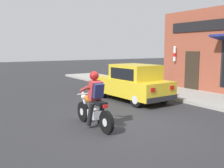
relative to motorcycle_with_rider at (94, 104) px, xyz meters
name	(u,v)px	position (x,y,z in m)	size (l,w,h in m)	color
ground_plane	(131,125)	(0.99, -0.42, -0.68)	(80.00, 80.00, 0.00)	#2B2B2D
sidewalk_curb	(177,93)	(6.04, 2.58, -0.61)	(2.60, 22.00, 0.14)	#9E9B93
motorcycle_with_rider	(94,104)	(0.00, 0.00, 0.00)	(0.56, 2.02, 1.62)	black
car_hatchback	(132,83)	(3.27, 2.54, 0.09)	(1.81, 3.85, 1.57)	black
trash_bin	(157,78)	(6.22, 4.19, -0.04)	(0.56, 0.56, 0.98)	#2D2D33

